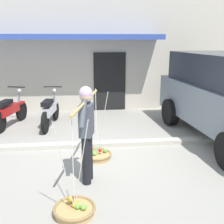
# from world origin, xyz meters

# --- Properties ---
(ground_plane) EXTENTS (90.00, 90.00, 0.00)m
(ground_plane) POSITION_xyz_m (0.00, 0.00, 0.00)
(ground_plane) COLOR #9E998C
(sidewalk_curb) EXTENTS (20.00, 0.24, 0.10)m
(sidewalk_curb) POSITION_xyz_m (0.00, 0.70, 0.05)
(sidewalk_curb) COLOR #BAB4A5
(sidewalk_curb) RESTS_ON ground
(fruit_vendor) EXTENTS (0.46, 1.85, 1.70)m
(fruit_vendor) POSITION_xyz_m (-0.37, -0.88, 0.98)
(fruit_vendor) COLOR black
(fruit_vendor) RESTS_ON ground
(fruit_basket_left_side) EXTENTS (0.61, 0.61, 1.45)m
(fruit_basket_left_side) POSITION_xyz_m (-0.58, -1.80, 0.08)
(fruit_basket_left_side) COLOR tan
(fruit_basket_left_side) RESTS_ON ground
(fruit_basket_right_side) EXTENTS (0.61, 0.61, 1.45)m
(fruit_basket_right_side) POSITION_xyz_m (-0.16, 0.04, 0.08)
(fruit_basket_right_side) COLOR tan
(fruit_basket_right_side) RESTS_ON ground
(motorcycle_nearest_shop) EXTENTS (0.65, 1.78, 1.09)m
(motorcycle_nearest_shop) POSITION_xyz_m (-2.51, 2.44, 0.45)
(motorcycle_nearest_shop) COLOR black
(motorcycle_nearest_shop) RESTS_ON ground
(motorcycle_second_in_row) EXTENTS (0.54, 1.82, 1.09)m
(motorcycle_second_in_row) POSITION_xyz_m (-1.38, 2.35, 0.45)
(motorcycle_second_in_row) COLOR black
(motorcycle_second_in_row) RESTS_ON ground
(storefront_building) EXTENTS (13.00, 6.00, 4.20)m
(storefront_building) POSITION_xyz_m (-1.46, 6.55, 2.10)
(storefront_building) COLOR beige
(storefront_building) RESTS_ON ground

